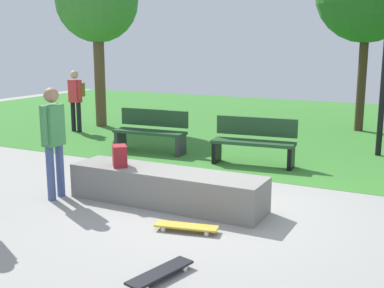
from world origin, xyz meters
name	(u,v)px	position (x,y,z in m)	size (l,w,h in m)	color
ground_plane	(221,208)	(0.00, 0.00, 0.00)	(28.00, 28.00, 0.00)	gray
grass_lawn	(333,127)	(0.00, 7.83, 0.00)	(26.60, 12.35, 0.01)	#387A2D
concrete_ledge	(166,187)	(-0.80, -0.19, 0.26)	(2.97, 0.71, 0.51)	gray
backpack_on_ledge	(120,156)	(-1.53, -0.29, 0.67)	(0.28, 0.20, 0.32)	maroon
skater_watching	(53,135)	(-2.44, -0.69, 0.98)	(0.22, 0.43, 1.69)	#3F5184
skateboard_by_ledge	(160,273)	(0.32, -2.24, 0.06)	(0.38, 0.82, 0.08)	black
skateboard_spare	(186,226)	(-0.04, -1.00, 0.06)	(0.82, 0.36, 0.08)	gold
park_bench_far_left	(254,140)	(-0.48, 2.67, 0.48)	(1.64, 0.63, 0.91)	#1E4223
park_bench_near_lamppost	(151,130)	(-2.86, 2.74, 0.48)	(1.63, 0.58, 0.91)	#1E4223
tree_slender_maple	(97,2)	(-5.94, 5.03, 3.41)	(2.24, 2.24, 4.58)	brown
pedestrian_with_backpack	(76,95)	(-5.96, 4.00, 0.97)	(0.43, 0.38, 1.62)	black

